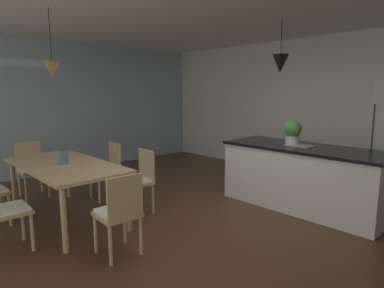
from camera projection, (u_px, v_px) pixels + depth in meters
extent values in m
cube|color=#4C301E|center=(209.00, 227.00, 4.07)|extent=(10.00, 8.40, 0.04)
cube|color=white|center=(329.00, 109.00, 6.07)|extent=(10.00, 0.12, 2.70)
cube|color=#9EB7C6|center=(68.00, 107.00, 6.75)|extent=(0.06, 8.40, 2.70)
cube|color=tan|center=(65.00, 165.00, 4.18)|extent=(1.92, 0.94, 0.04)
cylinder|color=tan|center=(68.00, 175.00, 5.14)|extent=(0.06, 0.06, 0.73)
cylinder|color=tan|center=(129.00, 202.00, 3.88)|extent=(0.06, 0.06, 0.73)
cylinder|color=tan|center=(14.00, 184.00, 4.60)|extent=(0.06, 0.06, 0.73)
cylinder|color=tan|center=(64.00, 219.00, 3.34)|extent=(0.06, 0.06, 0.73)
cylinder|color=tan|center=(1.00, 204.00, 4.27)|extent=(0.04, 0.04, 0.41)
cylinder|color=tan|center=(10.00, 210.00, 4.04)|extent=(0.04, 0.04, 0.41)
cube|color=tan|center=(136.00, 183.00, 4.46)|extent=(0.43, 0.43, 0.04)
cube|color=white|center=(136.00, 180.00, 4.45)|extent=(0.39, 0.39, 0.03)
cube|color=tan|center=(147.00, 165.00, 4.53)|extent=(0.38, 0.06, 0.42)
cylinder|color=tan|center=(131.00, 204.00, 4.26)|extent=(0.04, 0.04, 0.41)
cylinder|color=tan|center=(119.00, 198.00, 4.52)|extent=(0.04, 0.04, 0.41)
cylinder|color=tan|center=(153.00, 199.00, 4.47)|extent=(0.04, 0.04, 0.41)
cylinder|color=tan|center=(141.00, 193.00, 4.73)|extent=(0.04, 0.04, 0.41)
cube|color=tan|center=(117.00, 214.00, 3.32)|extent=(0.42, 0.42, 0.04)
cube|color=white|center=(117.00, 211.00, 3.31)|extent=(0.38, 0.38, 0.03)
cube|color=tan|center=(125.00, 197.00, 3.14)|extent=(0.05, 0.38, 0.42)
cylinder|color=tan|center=(96.00, 234.00, 3.37)|extent=(0.04, 0.04, 0.41)
cylinder|color=tan|center=(125.00, 225.00, 3.59)|extent=(0.04, 0.04, 0.41)
cylinder|color=tan|center=(110.00, 246.00, 3.11)|extent=(0.04, 0.04, 0.41)
cylinder|color=tan|center=(141.00, 236.00, 3.33)|extent=(0.04, 0.04, 0.41)
cube|color=tan|center=(105.00, 172.00, 5.08)|extent=(0.44, 0.44, 0.04)
cube|color=white|center=(104.00, 169.00, 5.07)|extent=(0.39, 0.39, 0.03)
cube|color=tan|center=(115.00, 156.00, 5.15)|extent=(0.38, 0.07, 0.42)
cylinder|color=tan|center=(99.00, 190.00, 4.88)|extent=(0.04, 0.04, 0.41)
cylinder|color=tan|center=(91.00, 185.00, 5.14)|extent=(0.04, 0.04, 0.41)
cylinder|color=tan|center=(120.00, 186.00, 5.08)|extent=(0.04, 0.04, 0.41)
cylinder|color=tan|center=(111.00, 181.00, 5.35)|extent=(0.04, 0.04, 0.41)
cube|color=tan|center=(8.00, 212.00, 3.38)|extent=(0.41, 0.41, 0.04)
cube|color=white|center=(8.00, 208.00, 3.38)|extent=(0.37, 0.37, 0.03)
cylinder|color=tan|center=(23.00, 223.00, 3.65)|extent=(0.04, 0.04, 0.41)
cylinder|color=tan|center=(32.00, 232.00, 3.41)|extent=(0.04, 0.04, 0.41)
cube|color=tan|center=(33.00, 171.00, 5.14)|extent=(0.41, 0.41, 0.04)
cube|color=white|center=(33.00, 168.00, 5.14)|extent=(0.36, 0.36, 0.03)
cube|color=tan|center=(28.00, 155.00, 5.24)|extent=(0.04, 0.38, 0.42)
cylinder|color=tan|center=(49.00, 184.00, 5.17)|extent=(0.04, 0.04, 0.41)
cylinder|color=tan|center=(26.00, 189.00, 4.94)|extent=(0.04, 0.04, 0.41)
cylinder|color=tan|center=(42.00, 180.00, 5.42)|extent=(0.04, 0.04, 0.41)
cylinder|color=tan|center=(19.00, 184.00, 5.19)|extent=(0.04, 0.04, 0.41)
cube|color=white|center=(303.00, 178.00, 4.67)|extent=(2.23, 0.84, 0.88)
cube|color=black|center=(304.00, 148.00, 4.60)|extent=(2.29, 0.90, 0.04)
cube|color=gray|center=(300.00, 146.00, 4.65)|extent=(0.36, 0.30, 0.01)
cylinder|color=#4C4C4C|center=(371.00, 141.00, 4.91)|extent=(0.02, 0.02, 1.12)
cylinder|color=black|center=(50.00, 35.00, 4.04)|extent=(0.01, 0.01, 0.65)
cone|color=olive|center=(52.00, 70.00, 4.11)|extent=(0.20, 0.20, 0.21)
cylinder|color=black|center=(281.00, 37.00, 4.67)|extent=(0.01, 0.01, 0.49)
cone|color=black|center=(280.00, 64.00, 4.73)|extent=(0.23, 0.23, 0.27)
cylinder|color=beige|center=(292.00, 140.00, 4.73)|extent=(0.20, 0.20, 0.13)
sphere|color=#478C42|center=(293.00, 129.00, 4.70)|extent=(0.25, 0.25, 0.25)
cylinder|color=slate|center=(64.00, 157.00, 4.14)|extent=(0.11, 0.11, 0.17)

